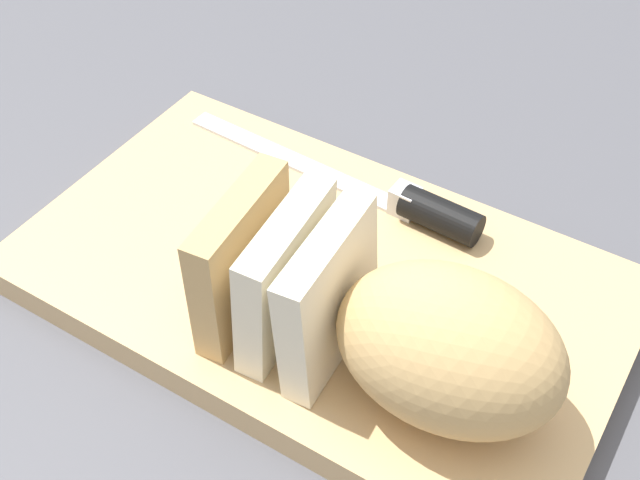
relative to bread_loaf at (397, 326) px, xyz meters
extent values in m
plane|color=#4C4C51|center=(0.09, -0.05, -0.07)|extent=(3.00, 3.00, 0.00)
cube|color=tan|center=(0.09, -0.05, -0.06)|extent=(0.44, 0.26, 0.03)
ellipsoid|color=tan|center=(-0.03, 0.00, 0.00)|extent=(0.15, 0.11, 0.10)
cube|color=beige|center=(0.05, 0.00, 0.00)|extent=(0.03, 0.10, 0.10)
cube|color=beige|center=(0.08, 0.00, 0.00)|extent=(0.04, 0.10, 0.10)
cube|color=tan|center=(0.11, 0.01, 0.00)|extent=(0.03, 0.10, 0.10)
cube|color=silver|center=(0.17, -0.14, -0.05)|extent=(0.21, 0.02, 0.00)
cylinder|color=black|center=(0.04, -0.14, -0.04)|extent=(0.06, 0.03, 0.03)
cube|color=silver|center=(0.07, -0.14, -0.04)|extent=(0.02, 0.02, 0.02)
sphere|color=#996633|center=(0.04, -0.08, -0.05)|extent=(0.00, 0.00, 0.00)
sphere|color=#996633|center=(0.03, -0.09, -0.05)|extent=(0.01, 0.01, 0.01)
sphere|color=#996633|center=(0.07, -0.02, -0.05)|extent=(0.01, 0.01, 0.01)
camera|label=1|loc=(-0.13, 0.29, 0.38)|focal=46.36mm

